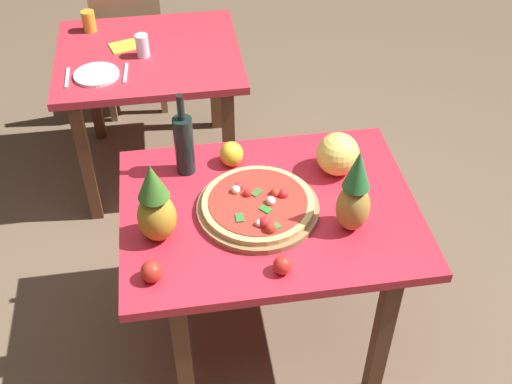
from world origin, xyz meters
The scene contains 19 objects.
ground_plane centered at (0.00, 0.00, 0.00)m, with size 10.00×10.00×0.00m, color brown.
display_table centered at (0.00, 0.00, 0.66)m, with size 1.12×0.85×0.76m.
background_table centered at (-0.42, 1.25, 0.65)m, with size 0.94×0.83×0.76m.
dining_chair centered at (-0.55, 1.89, 0.48)m, with size 0.45×0.45×0.85m.
pizza_board centered at (-0.04, -0.01, 0.78)m, with size 0.46×0.46×0.03m, color olive.
pizza centered at (-0.04, -0.02, 0.80)m, with size 0.42×0.42×0.06m.
wine_bottle centered at (-0.29, 0.26, 0.90)m, with size 0.08×0.08×0.36m.
pineapple_left centered at (0.28, -0.15, 0.92)m, with size 0.12×0.12×0.35m.
pineapple_right centered at (-0.42, -0.09, 0.91)m, with size 0.14×0.14×0.33m.
melon centered at (0.30, 0.17, 0.85)m, with size 0.17×0.17×0.17m, color #E9D960.
bell_pepper centered at (-0.11, 0.28, 0.81)m, with size 0.10×0.10×0.11m, color yellow.
tomato_by_bottle centered at (-0.01, -0.32, 0.80)m, with size 0.07×0.07×0.07m, color red.
tomato_near_board centered at (-0.45, -0.29, 0.80)m, with size 0.08×0.08×0.08m, color red.
drinking_glass_juice centered at (-0.72, 1.52, 0.82)m, with size 0.07×0.07×0.11m, color gold.
drinking_glass_water centered at (-0.44, 1.21, 0.82)m, with size 0.07×0.07×0.12m, color silver.
dinner_plate centered at (-0.67, 1.05, 0.77)m, with size 0.22×0.22×0.02m, color white.
fork_utensil centered at (-0.81, 1.05, 0.77)m, with size 0.02×0.18×0.01m, color silver.
knife_utensil centered at (-0.53, 1.05, 0.77)m, with size 0.02×0.18×0.01m, color silver.
napkin_folded centered at (-0.54, 1.32, 0.77)m, with size 0.14×0.12×0.01m, color yellow.
Camera 1 is at (-0.32, -1.73, 2.41)m, focal length 44.73 mm.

